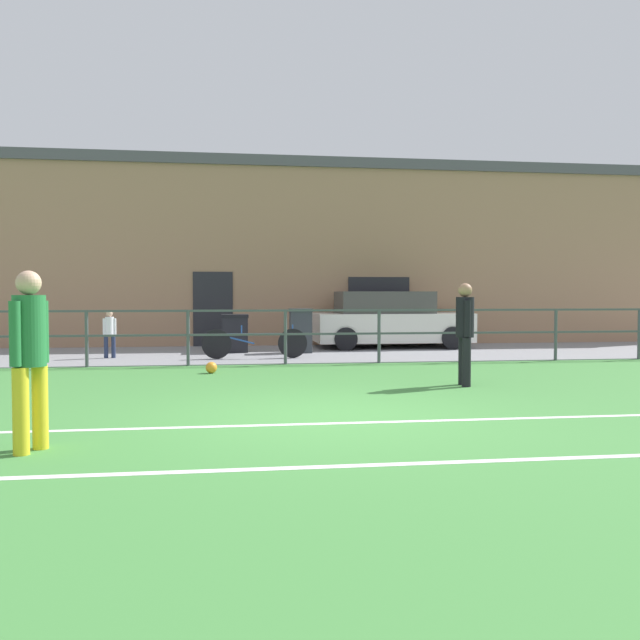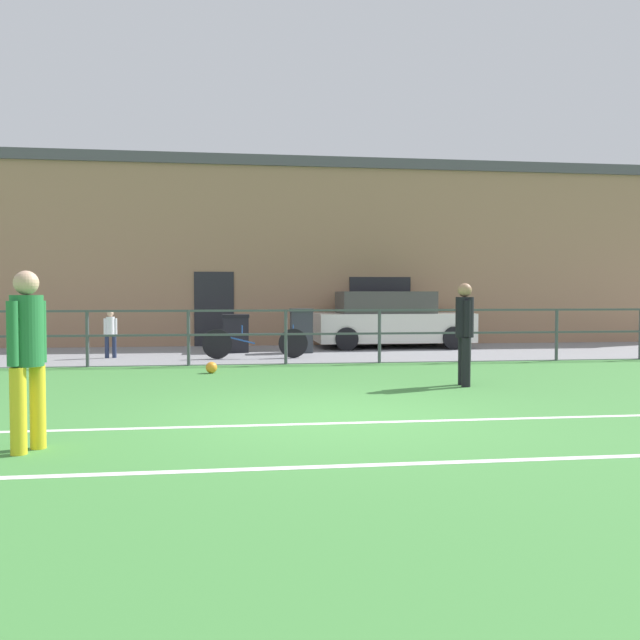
{
  "view_description": "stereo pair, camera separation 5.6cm",
  "coord_description": "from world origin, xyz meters",
  "px_view_note": "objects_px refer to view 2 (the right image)",
  "views": [
    {
      "loc": [
        -1.19,
        -7.79,
        1.45
      ],
      "look_at": [
        0.49,
        4.29,
        0.99
      ],
      "focal_mm": 37.25,
      "sensor_mm": 36.0,
      "label": 1
    },
    {
      "loc": [
        -1.13,
        -7.8,
        1.45
      ],
      "look_at": [
        0.49,
        4.29,
        0.99
      ],
      "focal_mm": 37.25,
      "sensor_mm": 36.0,
      "label": 2
    }
  ],
  "objects_px": {
    "player_goalkeeper": "(465,328)",
    "spectator_child": "(110,331)",
    "bicycle_parked_0": "(255,343)",
    "trash_bin_1": "(236,333)",
    "trash_bin_0": "(301,330)",
    "player_striker": "(27,349)",
    "parked_car_red": "(390,321)",
    "soccer_ball_match": "(211,368)"
  },
  "relations": [
    {
      "from": "player_striker",
      "to": "soccer_ball_match",
      "type": "xyz_separation_m",
      "value": [
        1.5,
        6.0,
        -0.85
      ]
    },
    {
      "from": "bicycle_parked_0",
      "to": "trash_bin_1",
      "type": "bearing_deg",
      "value": 103.89
    },
    {
      "from": "player_goalkeeper",
      "to": "player_striker",
      "type": "bearing_deg",
      "value": -49.09
    },
    {
      "from": "spectator_child",
      "to": "parked_car_red",
      "type": "distance_m",
      "value": 7.36
    },
    {
      "from": "soccer_ball_match",
      "to": "spectator_child",
      "type": "distance_m",
      "value": 3.96
    },
    {
      "from": "bicycle_parked_0",
      "to": "trash_bin_1",
      "type": "xyz_separation_m",
      "value": [
        -0.42,
        1.71,
        0.13
      ]
    },
    {
      "from": "parked_car_red",
      "to": "trash_bin_0",
      "type": "relative_size",
      "value": 3.83
    },
    {
      "from": "trash_bin_0",
      "to": "parked_car_red",
      "type": "bearing_deg",
      "value": 27.32
    },
    {
      "from": "trash_bin_0",
      "to": "player_goalkeeper",
      "type": "bearing_deg",
      "value": -72.44
    },
    {
      "from": "parked_car_red",
      "to": "bicycle_parked_0",
      "type": "distance_m",
      "value": 4.65
    },
    {
      "from": "soccer_ball_match",
      "to": "spectator_child",
      "type": "relative_size",
      "value": 0.2
    },
    {
      "from": "spectator_child",
      "to": "parked_car_red",
      "type": "height_order",
      "value": "parked_car_red"
    },
    {
      "from": "player_goalkeeper",
      "to": "parked_car_red",
      "type": "bearing_deg",
      "value": -177.86
    },
    {
      "from": "soccer_ball_match",
      "to": "trash_bin_0",
      "type": "relative_size",
      "value": 0.19
    },
    {
      "from": "player_striker",
      "to": "soccer_ball_match",
      "type": "height_order",
      "value": "player_striker"
    },
    {
      "from": "soccer_ball_match",
      "to": "parked_car_red",
      "type": "xyz_separation_m",
      "value": [
        4.68,
        5.28,
        0.64
      ]
    },
    {
      "from": "player_striker",
      "to": "soccer_ball_match",
      "type": "relative_size",
      "value": 7.89
    },
    {
      "from": "player_striker",
      "to": "trash_bin_0",
      "type": "distance_m",
      "value": 10.58
    },
    {
      "from": "soccer_ball_match",
      "to": "player_striker",
      "type": "bearing_deg",
      "value": -104.02
    },
    {
      "from": "spectator_child",
      "to": "player_striker",
      "type": "bearing_deg",
      "value": 88.37
    },
    {
      "from": "player_goalkeeper",
      "to": "trash_bin_0",
      "type": "height_order",
      "value": "player_goalkeeper"
    },
    {
      "from": "player_striker",
      "to": "trash_bin_0",
      "type": "bearing_deg",
      "value": 5.54
    },
    {
      "from": "parked_car_red",
      "to": "player_goalkeeper",
      "type": "bearing_deg",
      "value": -94.75
    },
    {
      "from": "player_striker",
      "to": "parked_car_red",
      "type": "relative_size",
      "value": 0.4
    },
    {
      "from": "spectator_child",
      "to": "bicycle_parked_0",
      "type": "xyz_separation_m",
      "value": [
        3.26,
        -0.54,
        -0.27
      ]
    },
    {
      "from": "player_goalkeeper",
      "to": "player_striker",
      "type": "relative_size",
      "value": 0.98
    },
    {
      "from": "spectator_child",
      "to": "trash_bin_0",
      "type": "relative_size",
      "value": 0.99
    },
    {
      "from": "player_goalkeeper",
      "to": "spectator_child",
      "type": "distance_m",
      "value": 8.38
    },
    {
      "from": "bicycle_parked_0",
      "to": "trash_bin_0",
      "type": "bearing_deg",
      "value": 48.61
    },
    {
      "from": "spectator_child",
      "to": "bicycle_parked_0",
      "type": "height_order",
      "value": "spectator_child"
    },
    {
      "from": "trash_bin_0",
      "to": "trash_bin_1",
      "type": "distance_m",
      "value": 1.65
    },
    {
      "from": "spectator_child",
      "to": "bicycle_parked_0",
      "type": "bearing_deg",
      "value": 163.54
    },
    {
      "from": "player_goalkeeper",
      "to": "soccer_ball_match",
      "type": "relative_size",
      "value": 7.72
    },
    {
      "from": "player_striker",
      "to": "spectator_child",
      "type": "height_order",
      "value": "player_striker"
    },
    {
      "from": "trash_bin_0",
      "to": "trash_bin_1",
      "type": "height_order",
      "value": "trash_bin_0"
    },
    {
      "from": "player_goalkeeper",
      "to": "spectator_child",
      "type": "height_order",
      "value": "player_goalkeeper"
    },
    {
      "from": "soccer_ball_match",
      "to": "trash_bin_0",
      "type": "distance_m",
      "value": 4.49
    },
    {
      "from": "bicycle_parked_0",
      "to": "trash_bin_1",
      "type": "relative_size",
      "value": 2.51
    },
    {
      "from": "player_striker",
      "to": "parked_car_red",
      "type": "bearing_deg",
      "value": -3.3
    },
    {
      "from": "spectator_child",
      "to": "parked_car_red",
      "type": "relative_size",
      "value": 0.26
    },
    {
      "from": "player_striker",
      "to": "bicycle_parked_0",
      "type": "relative_size",
      "value": 0.71
    },
    {
      "from": "spectator_child",
      "to": "trash_bin_0",
      "type": "distance_m",
      "value": 4.53
    }
  ]
}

